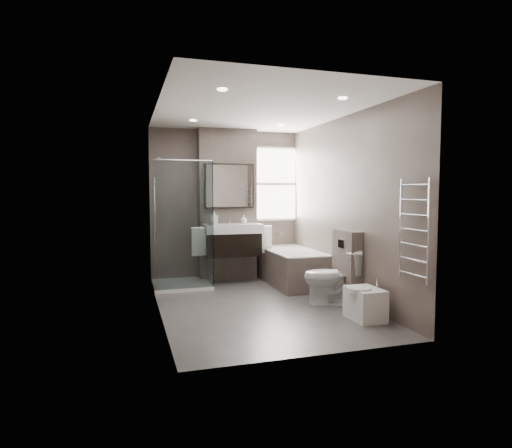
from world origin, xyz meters
name	(u,v)px	position (x,y,z in m)	size (l,w,h in m)	color
room	(258,209)	(0.00, 0.00, 1.30)	(2.70, 3.90, 2.70)	#4C4846
vanity_pier	(227,205)	(0.00, 1.77, 1.30)	(1.00, 0.25, 2.60)	brown
vanity	(232,239)	(0.00, 1.43, 0.74)	(0.95, 0.47, 0.66)	black
mirror_cabinet	(229,186)	(0.00, 1.61, 1.63)	(0.86, 0.08, 0.76)	black
towel_left	(199,242)	(-0.56, 1.40, 0.72)	(0.24, 0.06, 0.44)	silver
towel_right	(265,240)	(0.56, 1.40, 0.72)	(0.24, 0.06, 0.44)	silver
shower_enclosure	(188,257)	(-0.75, 1.35, 0.49)	(0.90, 0.90, 2.00)	white
bathtub	(291,265)	(0.92, 1.10, 0.32)	(0.75, 1.60, 0.57)	brown
window	(274,184)	(0.90, 1.88, 1.68)	(0.98, 0.06, 1.33)	white
toilet	(331,277)	(0.97, -0.26, 0.38)	(0.42, 0.74, 0.76)	white
cistern_box	(347,267)	(1.21, -0.25, 0.50)	(0.19, 0.55, 1.00)	brown
bidet	(365,303)	(1.01, -1.04, 0.20)	(0.41, 0.47, 0.50)	white
towel_radiator	(414,230)	(1.25, -1.60, 1.12)	(0.03, 0.49, 1.10)	silver
soap_bottle_a	(214,218)	(-0.30, 1.46, 1.11)	(0.10, 0.10, 0.22)	white
soap_bottle_b	(244,219)	(0.22, 1.49, 1.07)	(0.11, 0.11, 0.14)	white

